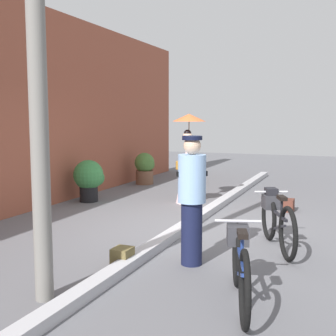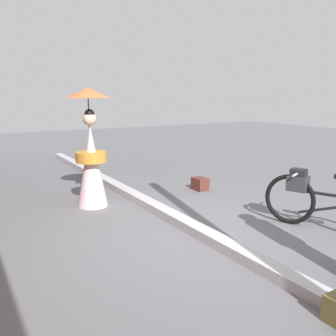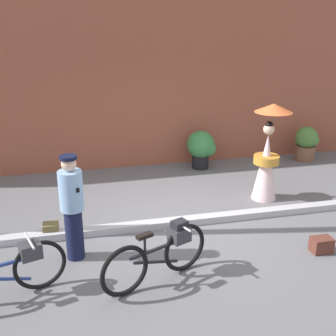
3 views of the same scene
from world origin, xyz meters
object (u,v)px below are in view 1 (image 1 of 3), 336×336
(potted_plant_by_door, at_px, (89,178))
(potted_plant_small, at_px, (145,168))
(backpack_spare, at_px, (288,205))
(person_officer, at_px, (192,197))
(backpack_on_pavement, at_px, (123,256))
(person_with_parasol, at_px, (188,161))
(bicycle_far_side, at_px, (276,218))
(utility_pole, at_px, (37,53))
(bicycle_near_officer, at_px, (240,262))

(potted_plant_by_door, bearing_deg, potted_plant_small, -0.62)
(potted_plant_small, distance_m, backpack_spare, 4.59)
(person_officer, xyz_separation_m, potted_plant_by_door, (3.02, 3.39, -0.33))
(person_officer, xyz_separation_m, backpack_spare, (3.63, -0.71, -0.72))
(backpack_on_pavement, bearing_deg, person_with_parasol, 8.83)
(person_officer, relative_size, backpack_on_pavement, 6.37)
(backpack_spare, bearing_deg, backpack_on_pavement, 159.91)
(person_with_parasol, xyz_separation_m, potted_plant_by_door, (-0.67, 2.00, -0.39))
(bicycle_far_side, bearing_deg, potted_plant_by_door, 65.72)
(potted_plant_small, bearing_deg, person_with_parasol, -136.06)
(bicycle_far_side, bearing_deg, person_officer, 142.30)
(person_officer, bearing_deg, backpack_spare, -11.00)
(utility_pole, bearing_deg, potted_plant_small, 17.95)
(person_officer, height_order, person_with_parasol, person_with_parasol)
(bicycle_near_officer, distance_m, backpack_spare, 4.50)
(potted_plant_by_door, bearing_deg, person_with_parasol, -71.61)
(bicycle_far_side, distance_m, backpack_spare, 2.55)
(bicycle_far_side, xyz_separation_m, potted_plant_by_door, (1.92, 4.25, 0.10))
(person_with_parasol, height_order, backpack_spare, person_with_parasol)
(bicycle_far_side, height_order, backpack_on_pavement, bicycle_far_side)
(backpack_spare, xyz_separation_m, utility_pole, (-5.18, 1.71, 2.28))
(potted_plant_small, relative_size, backpack_spare, 2.76)
(person_officer, relative_size, backpack_spare, 5.11)
(potted_plant_small, xyz_separation_m, utility_pole, (-7.29, -2.36, 1.95))
(potted_plant_small, distance_m, utility_pole, 7.90)
(backpack_on_pavement, distance_m, backpack_spare, 4.26)
(person_with_parasol, distance_m, backpack_spare, 2.24)
(person_with_parasol, relative_size, potted_plant_by_door, 2.09)
(utility_pole, bearing_deg, backpack_spare, -18.24)
(bicycle_near_officer, relative_size, utility_pole, 0.33)
(backpack_on_pavement, xyz_separation_m, utility_pole, (-1.18, 0.24, 2.28))
(potted_plant_small, bearing_deg, bicycle_far_side, -137.69)
(bicycle_far_side, relative_size, person_officer, 0.98)
(potted_plant_by_door, height_order, utility_pole, utility_pole)
(person_officer, bearing_deg, potted_plant_by_door, 48.35)
(utility_pole, bearing_deg, bicycle_far_side, -34.94)
(bicycle_far_side, bearing_deg, backpack_spare, 3.32)
(backpack_spare, bearing_deg, bicycle_far_side, -176.68)
(bicycle_far_side, relative_size, potted_plant_small, 1.82)
(utility_pole, bearing_deg, person_with_parasol, 4.21)
(bicycle_near_officer, height_order, utility_pole, utility_pole)
(bicycle_far_side, xyz_separation_m, person_with_parasol, (2.58, 2.24, 0.49))
(bicycle_far_side, xyz_separation_m, backpack_on_pavement, (-1.47, 1.61, -0.30))
(person_officer, bearing_deg, bicycle_near_officer, -137.04)
(bicycle_near_officer, xyz_separation_m, backpack_on_pavement, (0.49, 1.56, -0.28))
(potted_plant_by_door, bearing_deg, bicycle_far_side, -114.28)
(person_officer, xyz_separation_m, backpack_on_pavement, (-0.37, 0.76, -0.72))
(person_officer, relative_size, utility_pole, 0.33)
(potted_plant_by_door, bearing_deg, backpack_spare, -81.51)
(potted_plant_by_door, distance_m, potted_plant_small, 2.72)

